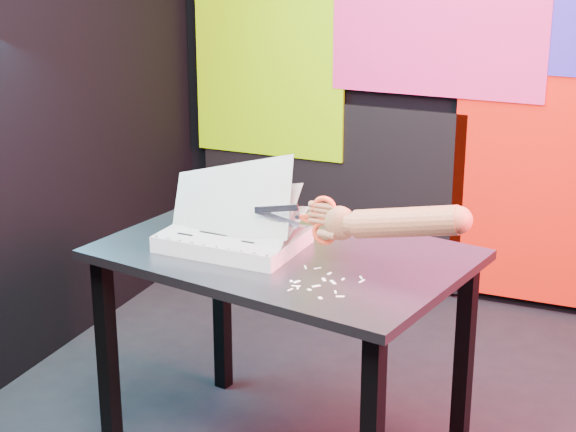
% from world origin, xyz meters
% --- Properties ---
extents(room, '(3.01, 3.01, 2.71)m').
position_xyz_m(room, '(0.00, 0.00, 1.35)').
color(room, black).
rests_on(room, ground).
extents(backdrop, '(2.88, 0.05, 2.08)m').
position_xyz_m(backdrop, '(0.06, 1.46, 0.96)').
color(backdrop, red).
rests_on(backdrop, ground).
extents(work_table, '(1.21, 0.92, 0.75)m').
position_xyz_m(work_table, '(-0.31, -0.09, 0.65)').
color(work_table, black).
rests_on(work_table, ground).
extents(printout_stack, '(0.46, 0.32, 0.31)m').
position_xyz_m(printout_stack, '(-0.47, -0.12, 0.78)').
color(printout_stack, white).
rests_on(printout_stack, work_table).
extents(scissors, '(0.27, 0.03, 0.15)m').
position_xyz_m(scissors, '(-0.18, -0.15, 0.89)').
color(scissors, silver).
rests_on(scissors, printout_stack).
extents(hand_forearm, '(0.48, 0.10, 0.15)m').
position_xyz_m(hand_forearm, '(0.06, -0.16, 0.91)').
color(hand_forearm, '#AE7047').
rests_on(hand_forearm, work_table).
extents(paper_clippings, '(0.20, 0.22, 0.00)m').
position_xyz_m(paper_clippings, '(-0.11, -0.30, 0.75)').
color(paper_clippings, white).
rests_on(paper_clippings, work_table).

